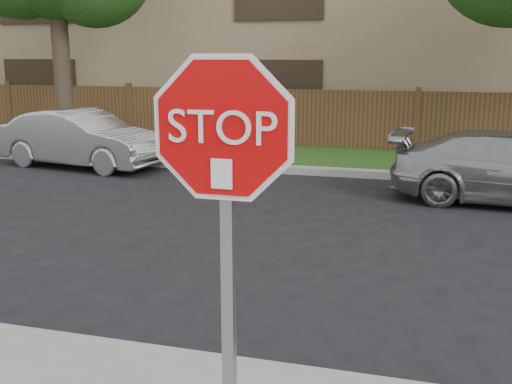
% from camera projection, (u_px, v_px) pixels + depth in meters
% --- Properties ---
extents(far_curb, '(70.00, 0.30, 0.15)m').
position_uv_depth(far_curb, '(412.00, 176.00, 12.22)').
color(far_curb, gray).
rests_on(far_curb, ground).
extents(grass_strip, '(70.00, 3.00, 0.12)m').
position_uv_depth(grass_strip, '(414.00, 163.00, 13.77)').
color(grass_strip, '#1E4714').
rests_on(grass_strip, ground).
extents(fence, '(70.00, 0.12, 1.60)m').
position_uv_depth(fence, '(417.00, 123.00, 15.11)').
color(fence, '#4F2E1B').
rests_on(fence, ground).
extents(apartment_building, '(35.20, 9.20, 7.20)m').
position_uv_depth(apartment_building, '(425.00, 22.00, 19.75)').
color(apartment_building, '#9A845F').
rests_on(apartment_building, ground).
extents(stop_sign, '(1.01, 0.13, 2.55)m').
position_uv_depth(stop_sign, '(225.00, 192.00, 3.00)').
color(stop_sign, gray).
rests_on(stop_sign, sidewalk_near).
extents(sedan_left, '(4.10, 2.01, 1.29)m').
position_uv_depth(sedan_left, '(82.00, 139.00, 13.46)').
color(sedan_left, '#B7B7BC').
rests_on(sedan_left, ground).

